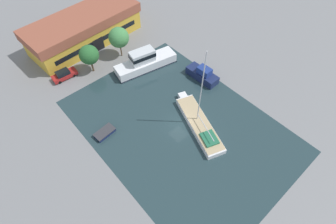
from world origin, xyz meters
TOP-DOWN VIEW (x-y plane):
  - ground_plane at (0.00, 0.00)m, footprint 440.00×440.00m
  - water_canal at (0.00, 0.00)m, footprint 25.29×35.63m
  - warehouse_building at (0.62, 29.48)m, footprint 24.05×10.87m
  - quay_tree_near_building at (3.32, 20.57)m, footprint 3.93×3.93m
  - quay_tree_by_water at (-3.42, 20.44)m, footprint 3.61×3.61m
  - parked_car at (-8.44, 22.30)m, footprint 4.66×2.05m
  - sailboat_moored at (2.35, -2.19)m, footprint 6.88×13.15m
  - motor_cruiser at (4.56, 14.44)m, footprint 12.50×5.42m
  - small_dinghy at (-9.85, 6.59)m, footprint 3.45×2.08m
  - cabin_boat at (10.73, 5.10)m, footprint 2.64×6.38m

SIDE VIEW (x-z plane):
  - ground_plane at x=0.00m, z-range 0.00..0.00m
  - water_canal at x=0.00m, z-range 0.00..0.01m
  - small_dinghy at x=-9.85m, z-range 0.01..0.65m
  - sailboat_moored at x=2.35m, z-range -6.63..7.83m
  - parked_car at x=-8.44m, z-range 0.00..1.65m
  - cabin_boat at x=10.73m, z-range -0.35..2.32m
  - motor_cruiser at x=4.56m, z-range -0.58..3.61m
  - warehouse_building at x=0.62m, z-range 0.04..5.93m
  - quay_tree_by_water at x=-3.42m, z-range 1.02..6.69m
  - quay_tree_near_building at x=3.32m, z-range 1.17..7.46m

